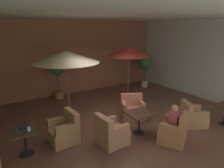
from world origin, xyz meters
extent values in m
cube|color=brown|center=(0.00, 0.00, -0.01)|extent=(9.82, 8.40, 0.02)
cube|color=#9C5A41|center=(0.00, 4.16, 1.81)|extent=(9.82, 0.08, 3.63)
cube|color=silver|center=(4.87, 0.00, 1.81)|extent=(0.08, 8.40, 3.63)
cube|color=silver|center=(0.00, 0.00, 3.66)|extent=(9.82, 8.40, 0.06)
cylinder|color=black|center=(-3.08, -0.26, 0.01)|extent=(0.37, 0.37, 0.02)
cylinder|color=black|center=(-3.08, -0.26, 0.33)|extent=(0.07, 0.07, 0.65)
cube|color=#423022|center=(-3.08, -0.26, 0.67)|extent=(0.68, 0.68, 0.03)
cube|color=#A5744C|center=(-2.06, -0.19, 0.22)|extent=(0.81, 0.78, 0.43)
cube|color=#A5744C|center=(-1.76, -0.17, 0.67)|extent=(0.22, 0.74, 0.48)
cube|color=#A5744C|center=(-2.08, -0.48, 0.55)|extent=(0.60, 0.19, 0.23)
cube|color=#A5744C|center=(-2.12, 0.10, 0.55)|extent=(0.60, 0.19, 0.23)
cylinder|color=black|center=(0.13, -0.95, 0.01)|extent=(0.37, 0.37, 0.02)
cylinder|color=black|center=(0.13, -0.95, 0.33)|extent=(0.07, 0.07, 0.65)
cube|color=#43251F|center=(0.13, -0.95, 0.67)|extent=(0.82, 0.82, 0.03)
cube|color=#AE6947|center=(0.66, -1.85, 0.21)|extent=(1.06, 1.02, 0.43)
cube|color=#AE6947|center=(0.80, -2.09, 0.64)|extent=(0.78, 0.54, 0.44)
cube|color=#AE6947|center=(0.34, -1.99, 0.54)|extent=(0.39, 0.54, 0.22)
cube|color=#AE6947|center=(0.93, -1.64, 0.54)|extent=(0.39, 0.54, 0.22)
cube|color=#B46851|center=(0.61, -0.03, 0.22)|extent=(1.03, 1.00, 0.44)
cube|color=#B46851|center=(0.73, 0.22, 0.66)|extent=(0.77, 0.50, 0.45)
cube|color=#B46851|center=(0.88, -0.21, 0.56)|extent=(0.37, 0.56, 0.23)
cube|color=#B46851|center=(0.29, 0.09, 0.56)|extent=(0.37, 0.56, 0.23)
cube|color=#AC7051|center=(-0.90, -1.01, 0.22)|extent=(0.80, 0.78, 0.45)
cube|color=#AC7051|center=(-1.20, -1.03, 0.68)|extent=(0.21, 0.75, 0.45)
cube|color=#AC7051|center=(-0.88, -0.70, 0.55)|extent=(0.60, 0.15, 0.21)
cube|color=#AC7051|center=(-0.84, -1.32, 0.55)|extent=(0.60, 0.15, 0.21)
cylinder|color=black|center=(3.01, -2.05, 0.01)|extent=(0.32, 0.32, 0.02)
cube|color=#AC764F|center=(2.08, -1.52, 0.21)|extent=(0.99, 0.99, 0.42)
cube|color=#AC764F|center=(1.84, -1.38, 0.62)|extent=(0.50, 0.71, 0.41)
cube|color=#AC764F|center=(2.26, -1.28, 0.52)|extent=(0.56, 0.40, 0.20)
cube|color=#AC764F|center=(1.97, -1.80, 0.52)|extent=(0.56, 0.40, 0.20)
cylinder|color=#2D2D2D|center=(1.97, 2.09, 0.04)|extent=(0.32, 0.32, 0.08)
cylinder|color=brown|center=(1.97, 2.09, 1.17)|extent=(0.06, 0.06, 2.33)
cone|color=#CC3B34|center=(1.97, 2.09, 2.18)|extent=(1.95, 1.95, 0.42)
cylinder|color=#2D2D2D|center=(-1.06, 1.97, 0.04)|extent=(0.32, 0.32, 0.08)
cylinder|color=brown|center=(-1.06, 1.97, 1.17)|extent=(0.06, 0.06, 2.35)
cone|color=beige|center=(-1.06, 1.97, 2.17)|extent=(2.52, 2.52, 0.45)
cylinder|color=#AA6B42|center=(-0.91, 3.69, 0.16)|extent=(0.45, 0.45, 0.31)
cylinder|color=brown|center=(-0.91, 3.69, 0.74)|extent=(0.06, 0.06, 0.87)
sphere|color=#326B37|center=(-0.91, 3.69, 1.44)|extent=(0.62, 0.62, 0.62)
cylinder|color=beige|center=(3.80, 2.97, 0.17)|extent=(0.36, 0.36, 0.33)
cylinder|color=brown|center=(3.80, 2.97, 0.69)|extent=(0.06, 0.06, 0.71)
sphere|color=#36653B|center=(3.80, 2.97, 1.38)|extent=(0.80, 0.80, 0.80)
cube|color=#B1424C|center=(0.66, -1.85, 0.68)|extent=(0.40, 0.37, 0.51)
sphere|color=#AF7A54|center=(0.66, -1.85, 1.03)|extent=(0.20, 0.20, 0.20)
cylinder|color=white|center=(-2.97, -0.34, 0.74)|extent=(0.08, 0.08, 0.11)
cube|color=#9EA0A5|center=(-3.08, -0.16, 0.69)|extent=(0.32, 0.23, 0.01)
cube|color=black|center=(-3.08, -0.27, 0.79)|extent=(0.31, 0.02, 0.19)
camera|label=1|loc=(-3.67, -5.37, 3.18)|focal=32.39mm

